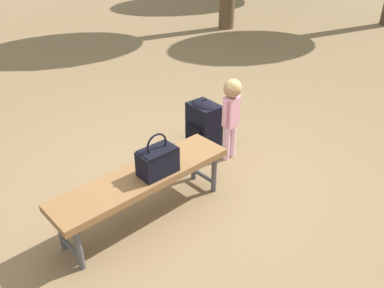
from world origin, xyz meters
The scene contains 5 objects.
ground_plane centered at (0.00, 0.00, 0.00)m, with size 40.00×40.00×0.00m, color brown.
park_bench centered at (-0.60, -0.08, 0.39)m, with size 1.65×0.71×0.45m.
handbag centered at (-0.52, -0.17, 0.58)m, with size 0.35×0.24×0.37m.
child_standing centered at (0.66, -0.16, 0.60)m, with size 0.24×0.18×0.90m.
backpack_large centered at (0.71, 0.21, 0.30)m, with size 0.37×0.41×0.59m.
Camera 1 is at (-2.50, -1.94, 2.26)m, focal length 36.36 mm.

